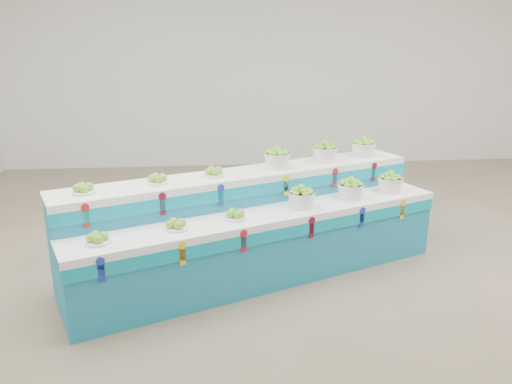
{
  "coord_description": "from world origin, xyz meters",
  "views": [
    {
      "loc": [
        -1.21,
        -4.55,
        2.33
      ],
      "look_at": [
        -0.76,
        0.26,
        0.87
      ],
      "focal_mm": 35.64,
      "sensor_mm": 36.0,
      "label": 1
    }
  ],
  "objects_px": {
    "plate_upper_mid": "(157,178)",
    "basket_upper_right": "(363,148)",
    "basket_lower_left": "(301,197)",
    "display_stand": "(256,226)"
  },
  "relations": [
    {
      "from": "basket_lower_left",
      "to": "plate_upper_mid",
      "type": "height_order",
      "value": "plate_upper_mid"
    },
    {
      "from": "basket_lower_left",
      "to": "basket_upper_right",
      "type": "relative_size",
      "value": 1.0
    },
    {
      "from": "display_stand",
      "to": "plate_upper_mid",
      "type": "height_order",
      "value": "plate_upper_mid"
    },
    {
      "from": "display_stand",
      "to": "plate_upper_mid",
      "type": "xyz_separation_m",
      "value": [
        -0.95,
        -0.13,
        0.56
      ]
    },
    {
      "from": "plate_upper_mid",
      "to": "basket_upper_right",
      "type": "xyz_separation_m",
      "value": [
        2.27,
        0.95,
        0.06
      ]
    },
    {
      "from": "plate_upper_mid",
      "to": "basket_upper_right",
      "type": "height_order",
      "value": "basket_upper_right"
    },
    {
      "from": "display_stand",
      "to": "plate_upper_mid",
      "type": "relative_size",
      "value": 18.48
    },
    {
      "from": "basket_lower_left",
      "to": "plate_upper_mid",
      "type": "bearing_deg",
      "value": -177.57
    },
    {
      "from": "basket_upper_right",
      "to": "basket_lower_left",
      "type": "bearing_deg",
      "value": -134.67
    },
    {
      "from": "plate_upper_mid",
      "to": "display_stand",
      "type": "bearing_deg",
      "value": 8.07
    }
  ]
}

